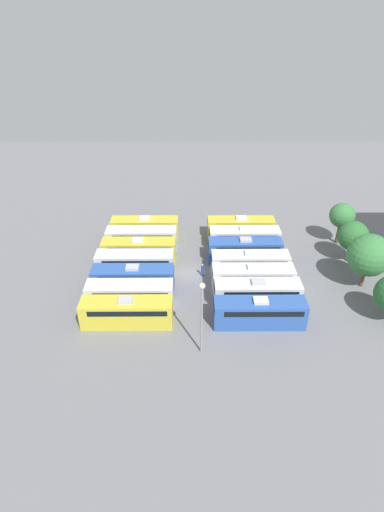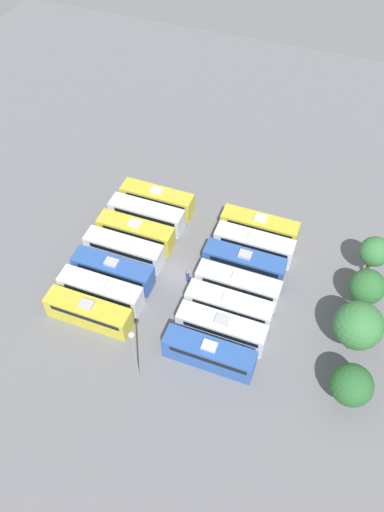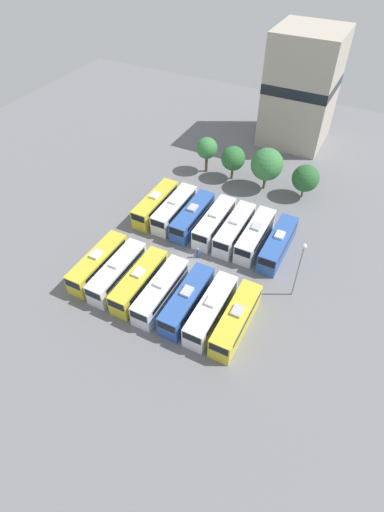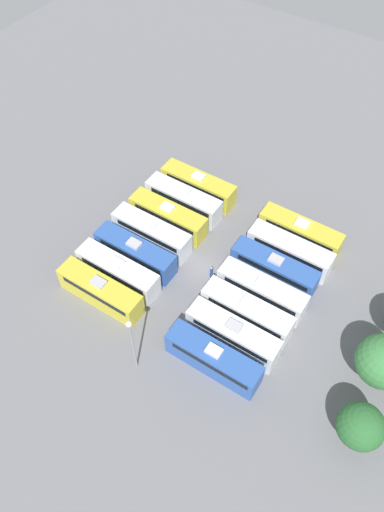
{
  "view_description": "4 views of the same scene",
  "coord_description": "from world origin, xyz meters",
  "px_view_note": "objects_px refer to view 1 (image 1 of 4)",
  "views": [
    {
      "loc": [
        44.3,
        -0.37,
        30.55
      ],
      "look_at": [
        -1.17,
        -0.08,
        2.04
      ],
      "focal_mm": 28.0,
      "sensor_mm": 36.0,
      "label": 1
    },
    {
      "loc": [
        35.31,
        14.79,
        50.29
      ],
      "look_at": [
        -1.83,
        0.96,
        2.05
      ],
      "focal_mm": 35.0,
      "sensor_mm": 36.0,
      "label": 2
    },
    {
      "loc": [
        18.17,
        -34.78,
        39.51
      ],
      "look_at": [
        0.88,
        -1.15,
        2.56
      ],
      "focal_mm": 28.0,
      "sensor_mm": 36.0,
      "label": 3
    },
    {
      "loc": [
        30.34,
        17.94,
        47.69
      ],
      "look_at": [
        1.24,
        -0.93,
        3.16
      ],
      "focal_mm": 35.0,
      "sensor_mm": 36.0,
      "label": 4
    }
  ],
  "objects_px": {
    "bus_0": "(145,227)",
    "bus_12": "(258,293)",
    "bus_7": "(241,227)",
    "bus_4": "(134,278)",
    "bus_13": "(260,312)",
    "bus_6": "(127,311)",
    "bus_10": "(250,263)",
    "bus_11": "(253,277)",
    "bus_5": "(130,294)",
    "bus_8": "(245,238)",
    "worker_person": "(202,270)",
    "bus_3": "(135,263)",
    "tree_1": "(353,236)",
    "tree_0": "(342,216)",
    "bus_1": "(142,238)",
    "tree_2": "(369,255)",
    "bus_2": "(139,250)",
    "bus_9": "(245,249)",
    "light_pole": "(202,308)"
  },
  "relations": [
    {
      "from": "bus_11",
      "to": "bus_9",
      "type": "bearing_deg",
      "value": -178.38
    },
    {
      "from": "bus_6",
      "to": "bus_8",
      "type": "distance_m",
      "value": 22.44
    },
    {
      "from": "bus_3",
      "to": "tree_0",
      "type": "distance_m",
      "value": 30.79
    },
    {
      "from": "bus_5",
      "to": "bus_6",
      "type": "relative_size",
      "value": 1.0
    },
    {
      "from": "tree_2",
      "to": "bus_7",
      "type": "bearing_deg",
      "value": -132.43
    },
    {
      "from": "bus_2",
      "to": "tree_1",
      "type": "relative_size",
      "value": 1.69
    },
    {
      "from": "tree_0",
      "to": "worker_person",
      "type": "bearing_deg",
      "value": -67.33
    },
    {
      "from": "bus_8",
      "to": "worker_person",
      "type": "distance_m",
      "value": 9.69
    },
    {
      "from": "bus_11",
      "to": "bus_2",
      "type": "bearing_deg",
      "value": -114.34
    },
    {
      "from": "bus_0",
      "to": "bus_13",
      "type": "height_order",
      "value": "same"
    },
    {
      "from": "bus_6",
      "to": "bus_10",
      "type": "distance_m",
      "value": 17.93
    },
    {
      "from": "bus_3",
      "to": "tree_0",
      "type": "xyz_separation_m",
      "value": [
        -8.01,
        29.59,
        2.87
      ]
    },
    {
      "from": "bus_7",
      "to": "bus_8",
      "type": "height_order",
      "value": "same"
    },
    {
      "from": "bus_2",
      "to": "bus_6",
      "type": "xyz_separation_m",
      "value": [
        13.3,
        0.07,
        0.0
      ]
    },
    {
      "from": "bus_10",
      "to": "bus_11",
      "type": "distance_m",
      "value": 3.28
    },
    {
      "from": "bus_4",
      "to": "bus_7",
      "type": "bearing_deg",
      "value": 131.89
    },
    {
      "from": "bus_4",
      "to": "bus_13",
      "type": "distance_m",
      "value": 16.25
    },
    {
      "from": "bus_0",
      "to": "bus_7",
      "type": "relative_size",
      "value": 1.0
    },
    {
      "from": "bus_5",
      "to": "bus_10",
      "type": "bearing_deg",
      "value": 113.52
    },
    {
      "from": "tree_0",
      "to": "tree_2",
      "type": "xyz_separation_m",
      "value": [
        11.07,
        -0.32,
        0.08
      ]
    },
    {
      "from": "bus_0",
      "to": "bus_8",
      "type": "xyz_separation_m",
      "value": [
        3.36,
        14.93,
        0.0
      ]
    },
    {
      "from": "bus_1",
      "to": "bus_10",
      "type": "xyz_separation_m",
      "value": [
        6.94,
        15.05,
        0.0
      ]
    },
    {
      "from": "light_pole",
      "to": "tree_1",
      "type": "bearing_deg",
      "value": 129.53
    },
    {
      "from": "bus_6",
      "to": "tree_1",
      "type": "relative_size",
      "value": 1.69
    },
    {
      "from": "bus_0",
      "to": "bus_7",
      "type": "distance_m",
      "value": 14.74
    },
    {
      "from": "worker_person",
      "to": "tree_0",
      "type": "height_order",
      "value": "tree_0"
    },
    {
      "from": "bus_13",
      "to": "bus_4",
      "type": "bearing_deg",
      "value": -114.07
    },
    {
      "from": "bus_0",
      "to": "bus_2",
      "type": "distance_m",
      "value": 6.68
    },
    {
      "from": "bus_7",
      "to": "tree_0",
      "type": "distance_m",
      "value": 14.84
    },
    {
      "from": "bus_9",
      "to": "tree_0",
      "type": "relative_size",
      "value": 1.58
    },
    {
      "from": "bus_7",
      "to": "bus_13",
      "type": "height_order",
      "value": "same"
    },
    {
      "from": "bus_7",
      "to": "bus_12",
      "type": "distance_m",
      "value": 16.53
    },
    {
      "from": "bus_11",
      "to": "tree_1",
      "type": "xyz_separation_m",
      "value": [
        -6.51,
        14.36,
        2.26
      ]
    },
    {
      "from": "tree_1",
      "to": "bus_5",
      "type": "bearing_deg",
      "value": -71.56
    },
    {
      "from": "bus_12",
      "to": "bus_11",
      "type": "bearing_deg",
      "value": -178.25
    },
    {
      "from": "tree_0",
      "to": "tree_2",
      "type": "bearing_deg",
      "value": -1.64
    },
    {
      "from": "bus_1",
      "to": "tree_2",
      "type": "height_order",
      "value": "tree_2"
    },
    {
      "from": "light_pole",
      "to": "tree_2",
      "type": "height_order",
      "value": "light_pole"
    },
    {
      "from": "bus_12",
      "to": "worker_person",
      "type": "xyz_separation_m",
      "value": [
        -6.06,
        -6.37,
        -0.87
      ]
    },
    {
      "from": "bus_12",
      "to": "bus_9",
      "type": "bearing_deg",
      "value": -178.34
    },
    {
      "from": "bus_5",
      "to": "light_pole",
      "type": "xyz_separation_m",
      "value": [
        7.66,
        8.22,
        4.14
      ]
    },
    {
      "from": "bus_0",
      "to": "bus_12",
      "type": "bearing_deg",
      "value": 41.83
    },
    {
      "from": "bus_6",
      "to": "tree_0",
      "type": "height_order",
      "value": "tree_0"
    },
    {
      "from": "bus_3",
      "to": "tree_1",
      "type": "relative_size",
      "value": 1.69
    },
    {
      "from": "bus_3",
      "to": "bus_6",
      "type": "bearing_deg",
      "value": 1.38
    },
    {
      "from": "bus_0",
      "to": "bus_7",
      "type": "xyz_separation_m",
      "value": [
        0.11,
        14.74,
        0.0
      ]
    },
    {
      "from": "bus_9",
      "to": "bus_3",
      "type": "bearing_deg",
      "value": -77.72
    },
    {
      "from": "worker_person",
      "to": "bus_11",
      "type": "bearing_deg",
      "value": 65.27
    },
    {
      "from": "bus_4",
      "to": "bus_3",
      "type": "bearing_deg",
      "value": -176.76
    },
    {
      "from": "tree_0",
      "to": "bus_11",
      "type": "bearing_deg",
      "value": -51.32
    }
  ]
}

